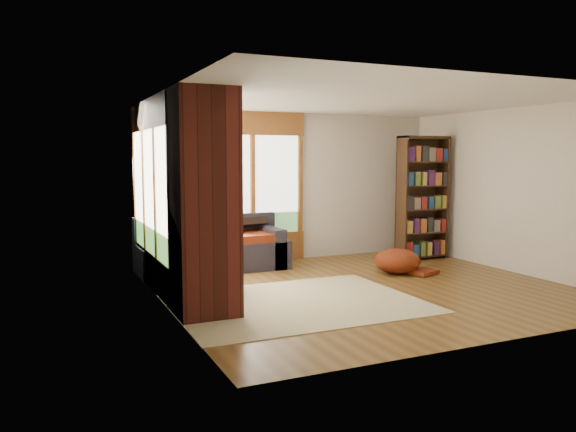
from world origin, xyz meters
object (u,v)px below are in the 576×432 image
object	(u,v)px
bookshelf	(423,198)
pouf	(397,260)
dog_tan	(198,225)
brick_chimney	(204,203)
area_rug	(296,303)
sectional_sofa	(197,257)
dog_brindle	(212,234)

from	to	relation	value
bookshelf	pouf	xyz separation A→B (m)	(-1.13, -0.86, -0.89)
dog_tan	brick_chimney	bearing A→B (deg)	-143.87
area_rug	bookshelf	xyz separation A→B (m)	(3.37, 1.89, 1.09)
area_rug	dog_tan	bearing A→B (deg)	106.78
area_rug	pouf	bearing A→B (deg)	24.69
brick_chimney	area_rug	bearing A→B (deg)	0.78
sectional_sofa	area_rug	world-z (taller)	sectional_sofa
pouf	bookshelf	bearing A→B (deg)	37.41
sectional_sofa	area_rug	bearing A→B (deg)	-74.69
bookshelf	dog_brindle	xyz separation A→B (m)	(-4.03, -0.47, -0.37)
sectional_sofa	pouf	xyz separation A→B (m)	(2.97, -1.00, -0.10)
bookshelf	pouf	bearing A→B (deg)	-142.59
brick_chimney	bookshelf	xyz separation A→B (m)	(4.54, 1.91, -0.20)
sectional_sofa	area_rug	xyz separation A→B (m)	(0.72, -2.03, -0.30)
sectional_sofa	bookshelf	bearing A→B (deg)	-6.21
area_rug	dog_brindle	xyz separation A→B (m)	(-0.66, 1.42, 0.73)
sectional_sofa	area_rug	distance (m)	2.18
dog_tan	bookshelf	bearing A→B (deg)	-45.29
dog_brindle	sectional_sofa	bearing A→B (deg)	-15.16
pouf	area_rug	bearing A→B (deg)	-155.31
dog_brindle	bookshelf	bearing A→B (deg)	-104.67
dog_brindle	pouf	bearing A→B (deg)	-119.04
dog_brindle	brick_chimney	bearing A→B (deg)	139.03
area_rug	dog_brindle	distance (m)	1.73
dog_tan	dog_brindle	size ratio (longest dim) A/B	1.25
brick_chimney	pouf	world-z (taller)	brick_chimney
area_rug	pouf	world-z (taller)	pouf
pouf	dog_brindle	xyz separation A→B (m)	(-2.90, 0.39, 0.53)
brick_chimney	dog_brindle	distance (m)	1.63
area_rug	sectional_sofa	bearing A→B (deg)	109.59
dog_tan	sectional_sofa	bearing A→B (deg)	-151.05
sectional_sofa	dog_brindle	world-z (taller)	dog_brindle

